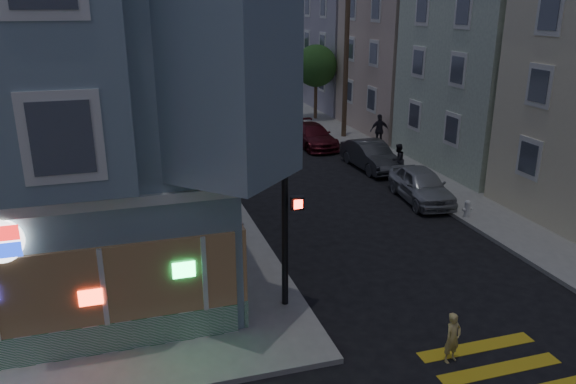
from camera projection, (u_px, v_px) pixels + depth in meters
name	position (u px, v px, depth m)	size (l,w,h in m)	color
sidewalk_ne	(499.00, 130.00, 38.13)	(24.00, 42.00, 0.15)	gray
row_house_b	(539.00, 61.00, 29.11)	(12.00, 8.60, 10.50)	#A0B29B
row_house_c	(444.00, 60.00, 37.50)	(12.00, 8.60, 9.00)	#C4AB97
row_house_d	(385.00, 40.00, 45.41)	(12.00, 8.60, 10.50)	gray
utility_pole	(346.00, 62.00, 34.48)	(2.20, 0.30, 9.00)	#4C3826
street_tree_near	(316.00, 66.00, 40.25)	(3.00, 3.00, 5.30)	#4C3826
street_tree_far	(284.00, 56.00, 47.50)	(3.00, 3.00, 5.30)	#4C3826
running_child	(453.00, 338.00, 13.54)	(0.47, 0.31, 1.30)	tan
pedestrian_a	(398.00, 160.00, 27.67)	(0.77, 0.60, 1.58)	black
pedestrian_b	(379.00, 130.00, 33.18)	(1.12, 0.47, 1.91)	#25232B
parked_car_a	(421.00, 185.00, 24.51)	(1.74, 4.33, 1.48)	#A7ABAF
parked_car_b	(371.00, 156.00, 29.22)	(1.54, 4.41, 1.45)	#37393C
parked_car_c	(313.00, 136.00, 33.72)	(1.91, 4.71, 1.37)	#59141E
parked_car_d	(284.00, 120.00, 38.37)	(2.13, 4.63, 1.29)	#92989B
traffic_signal	(287.00, 178.00, 14.71)	(0.69, 0.63, 5.64)	black
fire_hydrant	(467.00, 208.00, 22.38)	(0.41, 0.24, 0.71)	silver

